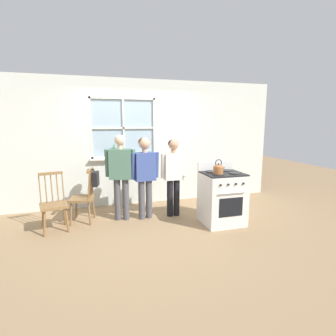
{
  "coord_description": "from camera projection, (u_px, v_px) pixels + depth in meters",
  "views": [
    {
      "loc": [
        -0.96,
        -4.27,
        1.8
      ],
      "look_at": [
        0.32,
        0.1,
        1.0
      ],
      "focal_mm": 28.0,
      "sensor_mm": 36.0,
      "label": 1
    }
  ],
  "objects": [
    {
      "name": "ground_plane",
      "position": [
        152.0,
        226.0,
        4.61
      ],
      "size": [
        16.0,
        16.0,
        0.0
      ],
      "primitive_type": "plane",
      "color": "#937551"
    },
    {
      "name": "wall_back",
      "position": [
        138.0,
        144.0,
        5.71
      ],
      "size": [
        6.4,
        0.16,
        2.7
      ],
      "color": "silver",
      "rests_on": "ground_plane"
    },
    {
      "name": "chair_by_window",
      "position": [
        83.0,
        198.0,
        4.74
      ],
      "size": [
        0.48,
        0.5,
        0.97
      ],
      "rotation": [
        0.0,
        0.0,
        -1.79
      ],
      "color": "olive",
      "rests_on": "ground_plane"
    },
    {
      "name": "chair_near_wall",
      "position": [
        54.0,
        205.0,
        4.35
      ],
      "size": [
        0.5,
        0.48,
        0.97
      ],
      "rotation": [
        0.0,
        0.0,
        0.22
      ],
      "color": "olive",
      "rests_on": "ground_plane"
    },
    {
      "name": "person_elderly_left",
      "position": [
        121.0,
        170.0,
        4.75
      ],
      "size": [
        0.56,
        0.3,
        1.58
      ],
      "rotation": [
        0.0,
        0.0,
        -0.24
      ],
      "color": "#4C4C51",
      "rests_on": "ground_plane"
    },
    {
      "name": "person_teen_center",
      "position": [
        145.0,
        170.0,
        4.82
      ],
      "size": [
        0.54,
        0.26,
        1.53
      ],
      "rotation": [
        0.0,
        0.0,
        0.13
      ],
      "color": "#4C4C51",
      "rests_on": "ground_plane"
    },
    {
      "name": "person_adult_right",
      "position": [
        173.0,
        171.0,
        4.96
      ],
      "size": [
        0.5,
        0.22,
        1.48
      ],
      "rotation": [
        0.0,
        0.0,
        -0.01
      ],
      "color": "black",
      "rests_on": "ground_plane"
    },
    {
      "name": "stove",
      "position": [
        222.0,
        197.0,
        4.67
      ],
      "size": [
        0.7,
        0.68,
        1.08
      ],
      "color": "white",
      "rests_on": "ground_plane"
    },
    {
      "name": "kettle",
      "position": [
        218.0,
        169.0,
        4.4
      ],
      "size": [
        0.21,
        0.17,
        0.25
      ],
      "color": "#A86638",
      "rests_on": "stove"
    },
    {
      "name": "potted_plant",
      "position": [
        114.0,
        153.0,
        5.5
      ],
      "size": [
        0.13,
        0.12,
        0.35
      ],
      "color": "#42474C",
      "rests_on": "wall_back"
    },
    {
      "name": "handbag",
      "position": [
        95.0,
        179.0,
        4.69
      ],
      "size": [
        0.22,
        0.23,
        0.31
      ],
      "color": "black",
      "rests_on": "chair_by_window"
    }
  ]
}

